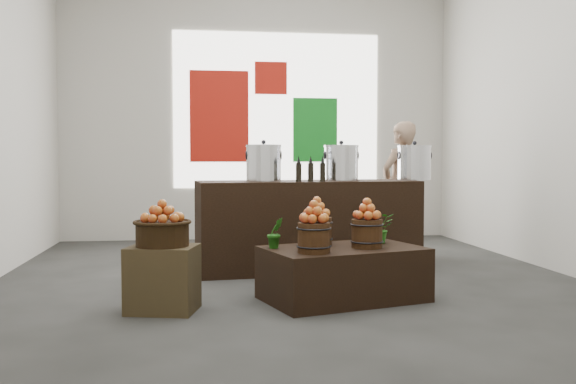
{
  "coord_description": "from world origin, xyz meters",
  "views": [
    {
      "loc": [
        -0.91,
        -6.49,
        1.25
      ],
      "look_at": [
        -0.06,
        -0.4,
        0.93
      ],
      "focal_mm": 40.0,
      "sensor_mm": 36.0,
      "label": 1
    }
  ],
  "objects": [
    {
      "name": "apple_bucket_front_right",
      "position": [
        0.55,
        -1.04,
        0.59
      ],
      "size": [
        0.27,
        0.27,
        0.25
      ],
      "primitive_type": "cylinder",
      "color": "#3E2211",
      "rests_on": "display_table"
    },
    {
      "name": "wicker_basket",
      "position": [
        -1.21,
        -1.2,
        0.64
      ],
      "size": [
        0.43,
        0.43,
        0.2
      ],
      "primitive_type": "cylinder",
      "color": "black",
      "rests_on": "crate"
    },
    {
      "name": "apples_in_bucket_rear",
      "position": [
        0.15,
        -0.79,
        0.81
      ],
      "size": [
        0.2,
        0.2,
        0.18
      ],
      "primitive_type": null,
      "color": "#A4051C",
      "rests_on": "apple_bucket_rear"
    },
    {
      "name": "herb_garnish_left",
      "position": [
        -0.25,
        -0.96,
        0.6
      ],
      "size": [
        0.18,
        0.17,
        0.27
      ],
      "primitive_type": "imported",
      "rotation": [
        0.0,
        0.0,
        0.43
      ],
      "color": "#1C5D13",
      "rests_on": "display_table"
    },
    {
      "name": "ground",
      "position": [
        0.0,
        0.0,
        0.0
      ],
      "size": [
        7.0,
        7.0,
        0.0
      ],
      "primitive_type": "plane",
      "color": "#393937",
      "rests_on": "ground"
    },
    {
      "name": "stock_pot_right",
      "position": [
        1.57,
        0.68,
        1.19
      ],
      "size": [
        0.38,
        0.38,
        0.38
      ],
      "primitive_type": "cylinder",
      "color": "silver",
      "rests_on": "counter"
    },
    {
      "name": "counter",
      "position": [
        0.29,
        0.56,
        0.5
      ],
      "size": [
        2.51,
        1.0,
        1.0
      ],
      "primitive_type": "cube",
      "rotation": [
        0.0,
        0.0,
        0.09
      ],
      "color": "black",
      "rests_on": "ground"
    },
    {
      "name": "display_table",
      "position": [
        0.35,
        -0.99,
        0.23
      ],
      "size": [
        1.54,
        1.18,
        0.47
      ],
      "primitive_type": "cube",
      "rotation": [
        0.0,
        0.0,
        0.29
      ],
      "color": "black",
      "rests_on": "ground"
    },
    {
      "name": "herb_garnish_right",
      "position": [
        0.74,
        -0.75,
        0.61
      ],
      "size": [
        0.3,
        0.27,
        0.28
      ],
      "primitive_type": "imported",
      "rotation": [
        0.0,
        0.0,
        0.28
      ],
      "color": "#1C5D13",
      "rests_on": "display_table"
    },
    {
      "name": "apple_bucket_rear",
      "position": [
        0.15,
        -0.79,
        0.59
      ],
      "size": [
        0.27,
        0.27,
        0.25
      ],
      "primitive_type": "cylinder",
      "color": "#3E2211",
      "rests_on": "display_table"
    },
    {
      "name": "back_opening",
      "position": [
        0.3,
        3.48,
        2.0
      ],
      "size": [
        3.2,
        0.02,
        2.4
      ],
      "primitive_type": "cube",
      "color": "white",
      "rests_on": "back_wall"
    },
    {
      "name": "apples_in_basket",
      "position": [
        -1.21,
        -1.2,
        0.82
      ],
      "size": [
        0.34,
        0.34,
        0.18
      ],
      "primitive_type": null,
      "color": "#A4051C",
      "rests_on": "wicker_basket"
    },
    {
      "name": "oil_cruets",
      "position": [
        0.31,
        0.32,
        1.14
      ],
      "size": [
        0.27,
        0.09,
        0.28
      ],
      "primitive_type": null,
      "rotation": [
        0.0,
        0.0,
        0.09
      ],
      "color": "black",
      "rests_on": "counter"
    },
    {
      "name": "deco_red_left",
      "position": [
        -0.6,
        3.47,
        1.9
      ],
      "size": [
        0.9,
        0.04,
        1.4
      ],
      "primitive_type": "cube",
      "color": "#AF180D",
      "rests_on": "back_wall"
    },
    {
      "name": "stock_pot_center",
      "position": [
        0.68,
        0.6,
        1.19
      ],
      "size": [
        0.38,
        0.38,
        0.38
      ],
      "primitive_type": "cylinder",
      "color": "silver",
      "rests_on": "counter"
    },
    {
      "name": "crate",
      "position": [
        -1.21,
        -1.2,
        0.27
      ],
      "size": [
        0.63,
        0.56,
        0.54
      ],
      "primitive_type": "cube",
      "rotation": [
        0.0,
        0.0,
        -0.24
      ],
      "color": "#4A3B22",
      "rests_on": "ground"
    },
    {
      "name": "stock_pot_left",
      "position": [
        -0.21,
        0.52,
        1.19
      ],
      "size": [
        0.38,
        0.38,
        0.38
      ],
      "primitive_type": "cylinder",
      "color": "silver",
      "rests_on": "counter"
    },
    {
      "name": "shopper",
      "position": [
        1.7,
        1.6,
        0.87
      ],
      "size": [
        0.76,
        0.68,
        1.73
      ],
      "primitive_type": "imported",
      "rotation": [
        0.0,
        0.0,
        3.68
      ],
      "color": "#95745B",
      "rests_on": "ground"
    },
    {
      "name": "deco_green_right",
      "position": [
        0.9,
        3.47,
        1.7
      ],
      "size": [
        0.7,
        0.04,
        1.0
      ],
      "primitive_type": "cube",
      "color": "#137A1E",
      "rests_on": "back_wall"
    },
    {
      "name": "deco_red_upper",
      "position": [
        0.2,
        3.47,
        2.5
      ],
      "size": [
        0.5,
        0.04,
        0.5
      ],
      "primitive_type": "cube",
      "color": "#AF180D",
      "rests_on": "back_wall"
    },
    {
      "name": "apples_in_bucket_front_right",
      "position": [
        0.55,
        -1.04,
        0.81
      ],
      "size": [
        0.2,
        0.2,
        0.18
      ],
      "primitive_type": null,
      "color": "#A4051C",
      "rests_on": "apple_bucket_front_right"
    },
    {
      "name": "back_wall",
      "position": [
        0.0,
        3.5,
        2.0
      ],
      "size": [
        6.0,
        0.04,
        4.0
      ],
      "primitive_type": "cube",
      "color": "beige",
      "rests_on": "ground"
    },
    {
      "name": "apples_in_bucket_front_left",
      "position": [
        0.03,
        -1.28,
        0.81
      ],
      "size": [
        0.2,
        0.2,
        0.18
      ],
      "primitive_type": null,
      "color": "#A4051C",
      "rests_on": "apple_bucket_front_left"
    },
    {
      "name": "apple_bucket_front_left",
      "position": [
        0.03,
        -1.28,
        0.59
      ],
      "size": [
        0.27,
        0.27,
        0.25
      ],
      "primitive_type": "cylinder",
      "color": "#3E2211",
      "rests_on": "display_table"
    }
  ]
}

